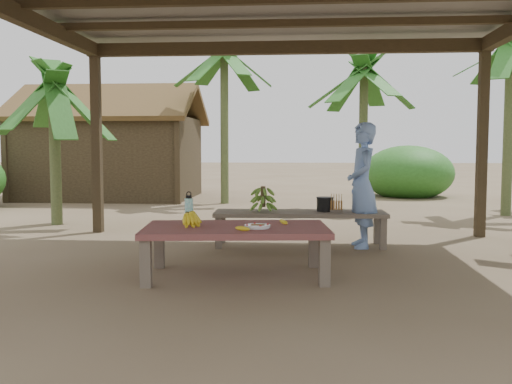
# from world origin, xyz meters

# --- Properties ---
(ground) EXTENTS (80.00, 80.00, 0.00)m
(ground) POSITION_xyz_m (0.00, 0.00, 0.00)
(ground) COLOR brown
(ground) RESTS_ON ground
(pavilion) EXTENTS (6.60, 5.60, 2.95)m
(pavilion) POSITION_xyz_m (-0.01, -0.01, 2.78)
(pavilion) COLOR black
(pavilion) RESTS_ON ground
(work_table) EXTENTS (1.89, 1.18, 0.50)m
(work_table) POSITION_xyz_m (-0.39, -0.47, 0.43)
(work_table) COLOR brown
(work_table) RESTS_ON ground
(bench) EXTENTS (2.22, 0.68, 0.45)m
(bench) POSITION_xyz_m (0.23, 1.31, 0.39)
(bench) COLOR brown
(bench) RESTS_ON ground
(ripe_banana_bunch) EXTENTS (0.29, 0.25, 0.16)m
(ripe_banana_bunch) POSITION_xyz_m (-0.87, -0.49, 0.58)
(ripe_banana_bunch) COLOR yellow
(ripe_banana_bunch) RESTS_ON work_table
(plate) EXTENTS (0.25, 0.25, 0.04)m
(plate) POSITION_xyz_m (-0.17, -0.58, 0.52)
(plate) COLOR white
(plate) RESTS_ON work_table
(loose_banana_front) EXTENTS (0.15, 0.09, 0.04)m
(loose_banana_front) POSITION_xyz_m (-0.29, -0.76, 0.52)
(loose_banana_front) COLOR yellow
(loose_banana_front) RESTS_ON work_table
(loose_banana_side) EXTENTS (0.13, 0.14, 0.04)m
(loose_banana_side) POSITION_xyz_m (0.07, -0.26, 0.52)
(loose_banana_side) COLOR yellow
(loose_banana_side) RESTS_ON work_table
(water_flask) EXTENTS (0.09, 0.09, 0.32)m
(water_flask) POSITION_xyz_m (-0.92, -0.19, 0.64)
(water_flask) COLOR #45DACD
(water_flask) RESTS_ON work_table
(green_banana_stalk) EXTENTS (0.31, 0.31, 0.34)m
(green_banana_stalk) POSITION_xyz_m (-0.24, 1.29, 0.62)
(green_banana_stalk) COLOR #598C2D
(green_banana_stalk) RESTS_ON bench
(cooking_pot) EXTENTS (0.21, 0.21, 0.18)m
(cooking_pot) POSITION_xyz_m (0.56, 1.36, 0.54)
(cooking_pot) COLOR black
(cooking_pot) RESTS_ON bench
(skewer_rack) EXTENTS (0.18, 0.09, 0.24)m
(skewer_rack) POSITION_xyz_m (0.70, 1.28, 0.57)
(skewer_rack) COLOR #A57F47
(skewer_rack) RESTS_ON bench
(woman) EXTENTS (0.44, 0.62, 1.59)m
(woman) POSITION_xyz_m (1.02, 1.29, 0.80)
(woman) COLOR #7DA2EC
(woman) RESTS_ON ground
(hut) EXTENTS (4.40, 3.43, 2.85)m
(hut) POSITION_xyz_m (-4.50, 8.00, 1.10)
(hut) COLOR black
(hut) RESTS_ON ground
(banana_plant_ne) EXTENTS (1.80, 1.80, 3.40)m
(banana_plant_ne) POSITION_xyz_m (4.06, 4.91, 2.90)
(banana_plant_ne) COLOR #596638
(banana_plant_ne) RESTS_ON ground
(banana_plant_n) EXTENTS (1.80, 1.80, 3.10)m
(banana_plant_n) POSITION_xyz_m (1.52, 5.93, 2.61)
(banana_plant_n) COLOR #596638
(banana_plant_n) RESTS_ON ground
(banana_plant_nw) EXTENTS (1.80, 1.80, 3.65)m
(banana_plant_nw) POSITION_xyz_m (-1.48, 6.76, 3.14)
(banana_plant_nw) COLOR #596638
(banana_plant_nw) RESTS_ON ground
(banana_plant_w) EXTENTS (1.80, 1.80, 2.51)m
(banana_plant_w) POSITION_xyz_m (-3.78, 3.06, 2.03)
(banana_plant_w) COLOR #596638
(banana_plant_w) RESTS_ON ground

